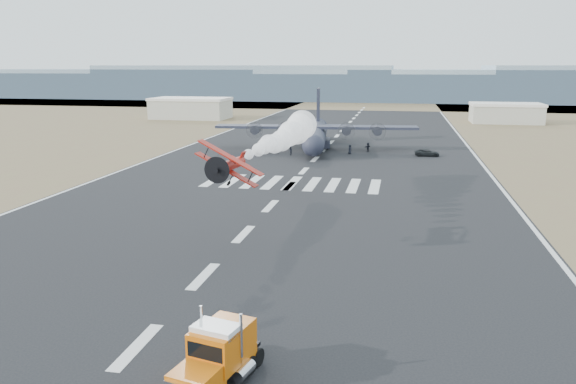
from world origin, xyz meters
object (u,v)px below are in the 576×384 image
(crew_e, at_px, (350,149))
(crew_g, at_px, (257,149))
(semi_truck, at_px, (217,355))
(aerobatic_biplane, at_px, (229,165))
(crew_h, at_px, (290,151))
(crew_d, at_px, (261,148))
(crew_f, at_px, (368,147))
(transport_aircraft, at_px, (316,133))
(support_vehicle, at_px, (427,153))
(hangar_left, at_px, (191,108))
(hangar_right, at_px, (506,113))
(crew_b, at_px, (309,151))
(crew_a, at_px, (278,150))
(crew_c, at_px, (269,149))

(crew_e, height_order, crew_g, crew_g)
(semi_truck, distance_m, aerobatic_biplane, 22.94)
(aerobatic_biplane, height_order, crew_h, aerobatic_biplane)
(crew_d, xyz_separation_m, crew_f, (20.88, 4.76, 0.07))
(transport_aircraft, height_order, crew_h, transport_aircraft)
(crew_f, relative_size, crew_h, 1.09)
(support_vehicle, bearing_deg, hangar_left, 48.37)
(hangar_right, distance_m, support_vehicle, 74.71)
(crew_b, distance_m, crew_h, 3.59)
(semi_truck, xyz_separation_m, crew_a, (-14.23, 79.68, -0.83))
(hangar_left, bearing_deg, crew_g, -59.98)
(support_vehicle, bearing_deg, crew_b, 97.41)
(crew_d, bearing_deg, transport_aircraft, -137.75)
(crew_f, xyz_separation_m, crew_h, (-14.35, -7.39, -0.08))
(crew_e, height_order, crew_f, crew_f)
(aerobatic_biplane, relative_size, crew_b, 3.74)
(crew_c, bearing_deg, crew_f, 68.62)
(crew_b, height_order, crew_d, crew_d)
(crew_f, bearing_deg, crew_c, -39.13)
(crew_d, bearing_deg, crew_c, 161.59)
(aerobatic_biplane, distance_m, crew_b, 59.23)
(support_vehicle, bearing_deg, crew_c, 94.34)
(semi_truck, xyz_separation_m, crew_b, (-8.18, 79.95, -0.89))
(hangar_left, bearing_deg, crew_d, -58.92)
(crew_d, bearing_deg, semi_truck, 106.18)
(crew_e, bearing_deg, crew_d, 127.30)
(crew_a, height_order, crew_g, crew_g)
(aerobatic_biplane, relative_size, crew_g, 3.18)
(crew_a, xyz_separation_m, crew_e, (13.78, 2.76, 0.05))
(hangar_left, bearing_deg, semi_truck, -68.52)
(hangar_left, bearing_deg, crew_a, -57.20)
(crew_g, bearing_deg, hangar_left, -107.65)
(semi_truck, height_order, crew_b, semi_truck)
(crew_c, relative_size, crew_d, 0.91)
(hangar_right, xyz_separation_m, crew_h, (-51.35, -74.19, -2.16))
(crew_a, bearing_deg, crew_b, 173.50)
(hangar_right, relative_size, crew_d, 11.98)
(transport_aircraft, xyz_separation_m, crew_d, (-9.95, -7.94, -2.21))
(aerobatic_biplane, distance_m, crew_g, 59.04)
(hangar_right, relative_size, crew_a, 11.96)
(crew_a, relative_size, crew_b, 1.07)
(semi_truck, height_order, crew_g, semi_truck)
(crew_b, bearing_deg, transport_aircraft, 14.41)
(crew_h, bearing_deg, support_vehicle, 74.90)
(transport_aircraft, xyz_separation_m, crew_b, (-0.06, -9.30, -2.27))
(crew_a, distance_m, crew_e, 14.05)
(crew_g, bearing_deg, crew_b, 140.53)
(crew_e, height_order, crew_h, crew_e)
(hangar_left, relative_size, crew_g, 13.06)
(semi_truck, height_order, crew_e, semi_truck)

